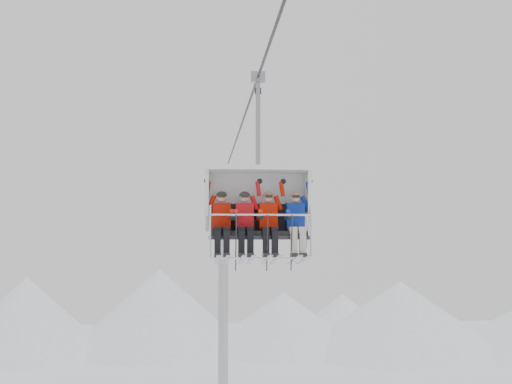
{
  "coord_description": "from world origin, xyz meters",
  "views": [
    {
      "loc": [
        -1.16,
        -14.01,
        9.88
      ],
      "look_at": [
        0.0,
        0.0,
        10.86
      ],
      "focal_mm": 45.0,
      "sensor_mm": 36.0,
      "label": 1
    }
  ],
  "objects": [
    {
      "name": "ridgeline",
      "position": [
        -1.58,
        42.05,
        2.84
      ],
      "size": [
        72.0,
        21.0,
        7.0
      ],
      "color": "white",
      "rests_on": "ground"
    },
    {
      "name": "skier_center_left",
      "position": [
        -0.29,
        -0.7,
        10.18
      ],
      "size": [
        0.38,
        1.69,
        1.53
      ],
      "color": "red",
      "rests_on": "chairlift_carrier"
    },
    {
      "name": "skier_far_left",
      "position": [
        -0.77,
        -0.7,
        10.18
      ],
      "size": [
        0.38,
        1.69,
        1.53
      ],
      "color": "#B31405",
      "rests_on": "chairlift_carrier"
    },
    {
      "name": "skier_far_right",
      "position": [
        0.78,
        -0.7,
        10.18
      ],
      "size": [
        0.38,
        1.69,
        1.53
      ],
      "color": "#0E2894",
      "rests_on": "chairlift_carrier"
    },
    {
      "name": "haul_cable",
      "position": [
        0.0,
        0.0,
        13.3
      ],
      "size": [
        0.06,
        50.0,
        0.06
      ],
      "primitive_type": "cylinder",
      "rotation": [
        1.57,
        0.0,
        0.0
      ],
      "color": "#2F2F34",
      "rests_on": "lift_tower_left"
    },
    {
      "name": "lift_tower_right",
      "position": [
        0.0,
        22.0,
        5.78
      ],
      "size": [
        2.0,
        1.8,
        13.48
      ],
      "color": "#A3A5AA",
      "rests_on": "ground"
    },
    {
      "name": "skier_center_right",
      "position": [
        0.21,
        -0.7,
        10.18
      ],
      "size": [
        0.38,
        1.69,
        1.53
      ],
      "color": "red",
      "rests_on": "chairlift_carrier"
    },
    {
      "name": "chairlift_carrier",
      "position": [
        0.0,
        -0.4,
        10.64
      ],
      "size": [
        2.21,
        1.17,
        3.98
      ],
      "color": "black",
      "rests_on": "haul_cable"
    }
  ]
}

